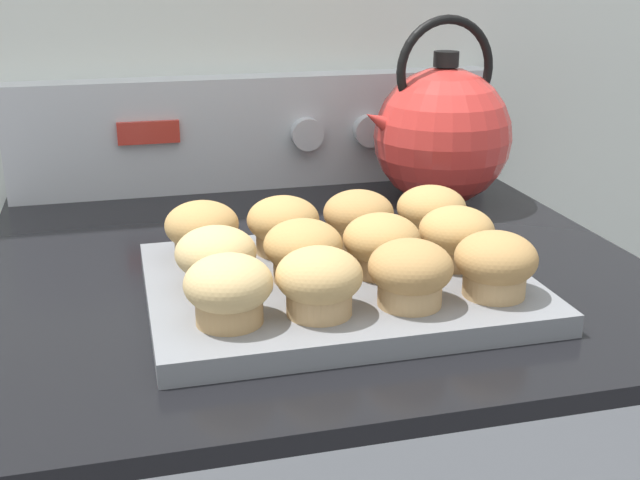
{
  "coord_description": "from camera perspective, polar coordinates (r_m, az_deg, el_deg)",
  "views": [
    {
      "loc": [
        -0.2,
        -0.46,
        1.21
      ],
      "look_at": [
        -0.01,
        0.29,
        0.93
      ],
      "focal_mm": 45.0,
      "sensor_mm": 36.0,
      "label": 1
    }
  ],
  "objects": [
    {
      "name": "muffin_pan",
      "position": [
        0.8,
        1.53,
        -3.27
      ],
      "size": [
        0.37,
        0.29,
        0.02
      ],
      "color": "slate",
      "rests_on": "stove_range"
    },
    {
      "name": "muffin_r2_c2",
      "position": [
        0.88,
        2.75,
        1.59
      ],
      "size": [
        0.08,
        0.08,
        0.06
      ],
      "color": "tan",
      "rests_on": "muffin_pan"
    },
    {
      "name": "muffin_r1_c1",
      "position": [
        0.78,
        -1.21,
        -0.74
      ],
      "size": [
        0.08,
        0.08,
        0.06
      ],
      "color": "tan",
      "rests_on": "muffin_pan"
    },
    {
      "name": "muffin_r0_c0",
      "position": [
        0.69,
        -6.52,
        -3.5
      ],
      "size": [
        0.08,
        0.08,
        0.06
      ],
      "color": "tan",
      "rests_on": "muffin_pan"
    },
    {
      "name": "muffin_r2_c0",
      "position": [
        0.84,
        -8.39,
        0.72
      ],
      "size": [
        0.08,
        0.08,
        0.06
      ],
      "color": "#A37A4C",
      "rests_on": "muffin_pan"
    },
    {
      "name": "muffin_r0_c3",
      "position": [
        0.76,
        12.37,
        -1.66
      ],
      "size": [
        0.08,
        0.08,
        0.06
      ],
      "color": "tan",
      "rests_on": "muffin_pan"
    },
    {
      "name": "muffin_r2_c1",
      "position": [
        0.85,
        -2.63,
        1.12
      ],
      "size": [
        0.08,
        0.08,
        0.06
      ],
      "color": "tan",
      "rests_on": "muffin_pan"
    },
    {
      "name": "control_panel",
      "position": [
        1.19,
        -4.28,
        7.71
      ],
      "size": [
        0.71,
        0.07,
        0.16
      ],
      "color": "#B7BABF",
      "rests_on": "stove_range"
    },
    {
      "name": "muffin_r0_c2",
      "position": [
        0.73,
        6.45,
        -2.33
      ],
      "size": [
        0.08,
        0.08,
        0.06
      ],
      "color": "tan",
      "rests_on": "muffin_pan"
    },
    {
      "name": "muffin_r0_c1",
      "position": [
        0.7,
        -0.06,
        -2.95
      ],
      "size": [
        0.08,
        0.08,
        0.06
      ],
      "color": "tan",
      "rests_on": "muffin_pan"
    },
    {
      "name": "muffin_r1_c0",
      "position": [
        0.76,
        -7.41,
        -1.29
      ],
      "size": [
        0.08,
        0.08,
        0.06
      ],
      "color": "#A37A4C",
      "rests_on": "muffin_pan"
    },
    {
      "name": "muffin_r1_c2",
      "position": [
        0.8,
        4.39,
        -0.27
      ],
      "size": [
        0.08,
        0.08,
        0.06
      ],
      "color": "#A37A4C",
      "rests_on": "muffin_pan"
    },
    {
      "name": "muffin_r2_c3",
      "position": [
        0.9,
        7.92,
        1.94
      ],
      "size": [
        0.08,
        0.08,
        0.06
      ],
      "color": "tan",
      "rests_on": "muffin_pan"
    },
    {
      "name": "muffin_r1_c3",
      "position": [
        0.83,
        9.67,
        0.29
      ],
      "size": [
        0.08,
        0.08,
        0.06
      ],
      "color": "#A37A4C",
      "rests_on": "muffin_pan"
    },
    {
      "name": "tea_kettle",
      "position": [
        1.1,
        8.63,
        7.48
      ],
      "size": [
        0.22,
        0.19,
        0.25
      ],
      "color": "red",
      "rests_on": "stove_range"
    }
  ]
}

